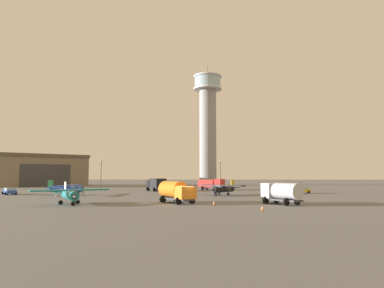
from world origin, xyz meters
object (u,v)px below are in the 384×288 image
(car_blue, at_px, (10,191))
(traffic_cone_near_left, at_px, (214,203))
(airplane_teal, at_px, (70,194))
(truck_box_black, at_px, (156,184))
(light_post_west, at_px, (221,171))
(light_post_east, at_px, (101,171))
(truck_fuel_tanker_silver, at_px, (282,192))
(airplane_blue, at_px, (66,188))
(truck_fuel_tanker_orange, at_px, (176,191))
(truck_box_red, at_px, (211,184))
(airplane_black, at_px, (223,188))
(car_yellow, at_px, (301,190))
(traffic_cone_near_right, at_px, (262,208))
(control_tower, at_px, (208,122))

(car_blue, bearing_deg, traffic_cone_near_left, -160.07)
(airplane_teal, bearing_deg, truck_box_black, 136.61)
(light_post_west, height_order, traffic_cone_near_left, light_post_west)
(airplane_teal, distance_m, truck_box_black, 36.05)
(car_blue, xyz_separation_m, light_post_east, (10.45, 24.41, 4.08))
(truck_box_black, bearing_deg, truck_fuel_tanker_silver, -179.33)
(light_post_east, bearing_deg, airplane_blue, -86.40)
(truck_fuel_tanker_silver, distance_m, car_blue, 52.77)
(airplane_teal, relative_size, truck_fuel_tanker_orange, 1.39)
(truck_fuel_tanker_silver, relative_size, car_blue, 1.33)
(airplane_teal, xyz_separation_m, car_blue, (-20.64, 20.52, -0.63))
(truck_fuel_tanker_silver, bearing_deg, traffic_cone_near_left, 67.58)
(truck_box_black, relative_size, traffic_cone_near_left, 10.74)
(truck_fuel_tanker_orange, bearing_deg, truck_fuel_tanker_silver, 46.86)
(truck_fuel_tanker_silver, xyz_separation_m, truck_box_red, (-8.96, 39.70, -0.07))
(airplane_teal, bearing_deg, traffic_cone_near_left, 55.26)
(airplane_black, height_order, car_yellow, airplane_black)
(truck_fuel_tanker_orange, height_order, car_blue, truck_fuel_tanker_orange)
(airplane_black, height_order, truck_fuel_tanker_orange, truck_fuel_tanker_orange)
(truck_fuel_tanker_orange, bearing_deg, truck_box_red, 134.60)
(airplane_blue, bearing_deg, truck_fuel_tanker_orange, -35.35)
(car_yellow, height_order, light_post_east, light_post_east)
(light_post_west, bearing_deg, airplane_blue, -132.61)
(airplane_black, relative_size, traffic_cone_near_right, 14.17)
(car_yellow, bearing_deg, traffic_cone_near_left, 19.33)
(truck_fuel_tanker_silver, distance_m, traffic_cone_near_left, 9.45)
(control_tower, relative_size, truck_fuel_tanker_orange, 6.85)
(airplane_blue, relative_size, traffic_cone_near_right, 16.12)
(car_yellow, height_order, traffic_cone_near_right, car_yellow)
(airplane_black, height_order, light_post_east, light_post_east)
(airplane_teal, bearing_deg, light_post_east, 159.48)
(control_tower, bearing_deg, car_blue, -123.86)
(truck_fuel_tanker_orange, relative_size, car_yellow, 1.39)
(truck_box_black, relative_size, light_post_east, 0.82)
(airplane_blue, height_order, truck_fuel_tanker_silver, truck_fuel_tanker_silver)
(truck_box_red, distance_m, light_post_west, 12.33)
(control_tower, relative_size, car_blue, 10.02)
(airplane_black, bearing_deg, airplane_teal, -8.02)
(airplane_teal, height_order, car_blue, airplane_teal)
(light_post_west, xyz_separation_m, light_post_east, (-32.55, -7.65, -0.12))
(airplane_teal, height_order, car_yellow, airplane_teal)
(car_yellow, bearing_deg, traffic_cone_near_right, 31.64)
(car_blue, bearing_deg, car_yellow, -125.60)
(traffic_cone_near_right, bearing_deg, light_post_east, 123.79)
(truck_fuel_tanker_silver, bearing_deg, traffic_cone_near_right, 120.51)
(truck_box_red, xyz_separation_m, truck_box_black, (-13.24, -5.56, 0.11))
(airplane_black, height_order, airplane_teal, airplane_teal)
(airplane_blue, distance_m, truck_box_red, 35.75)
(airplane_blue, distance_m, truck_fuel_tanker_orange, 27.74)
(truck_box_black, bearing_deg, truck_fuel_tanker_orange, 160.94)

